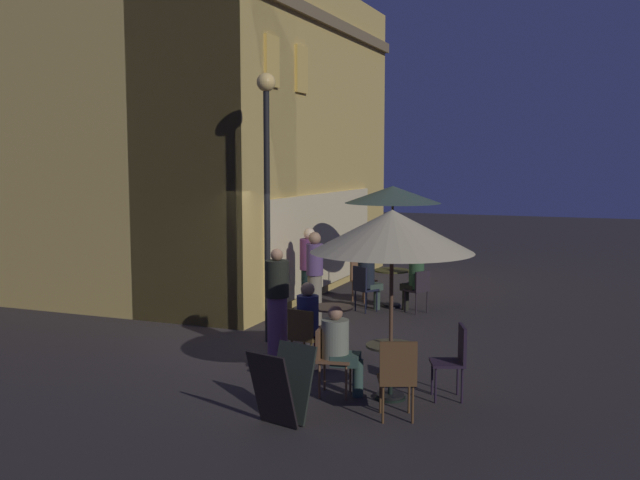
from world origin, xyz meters
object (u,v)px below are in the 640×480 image
at_px(patron_seated_2, 414,278).
at_px(cafe_chair_5, 419,287).
at_px(cafe_chair_0, 328,353).
at_px(patron_standing_6, 277,303).
at_px(patron_standing_5, 315,278).
at_px(cafe_table_2, 332,322).
at_px(cafe_chair_2, 455,355).
at_px(cafe_table_0, 391,362).
at_px(patron_standing_4, 309,272).
at_px(cafe_chair_3, 361,277).
at_px(cafe_table_1, 392,280).
at_px(patio_umbrella_0, 392,232).
at_px(patron_seated_1, 368,276).
at_px(menu_sandwich_board, 282,386).
at_px(patron_seated_3, 310,319).
at_px(patron_seated_0, 339,345).
at_px(cafe_chair_1, 397,373).
at_px(cafe_chair_6, 304,333).
at_px(cafe_chair_4, 363,285).
at_px(street_lamp_near_corner, 267,162).
at_px(patio_umbrella_1, 393,195).

bearing_deg(patron_seated_2, cafe_chair_5, 180.00).
distance_m(cafe_chair_0, patron_standing_6, 2.00).
bearing_deg(patron_standing_5, cafe_table_2, -17.35).
bearing_deg(cafe_chair_5, cafe_chair_2, 139.59).
bearing_deg(cafe_table_0, patron_standing_5, 35.69).
bearing_deg(patron_standing_4, cafe_chair_3, -154.56).
relative_size(cafe_table_1, patio_umbrella_0, 0.32).
distance_m(patron_standing_5, patron_standing_6, 2.15).
xyz_separation_m(cafe_chair_3, patron_seated_1, (-0.92, -0.47, 0.18)).
xyz_separation_m(menu_sandwich_board, patron_seated_3, (2.34, 0.63, 0.26)).
relative_size(cafe_chair_3, patron_seated_0, 0.74).
xyz_separation_m(cafe_table_0, cafe_chair_1, (-0.75, -0.30, 0.10)).
bearing_deg(patron_standing_4, cafe_table_1, 178.77).
bearing_deg(cafe_chair_0, cafe_table_2, 98.97).
relative_size(patron_seated_1, patron_standing_4, 0.73).
bearing_deg(patron_seated_1, menu_sandwich_board, -141.35).
distance_m(patio_umbrella_0, cafe_chair_2, 1.78).
bearing_deg(patron_seated_2, patio_umbrella_0, 131.93).
bearing_deg(patron_standing_5, patron_seated_0, -20.20).
bearing_deg(patron_seated_3, menu_sandwich_board, -154.99).
relative_size(menu_sandwich_board, patron_seated_0, 0.75).
bearing_deg(patron_standing_4, menu_sandwich_board, 59.85).
distance_m(cafe_table_2, cafe_chair_0, 1.88).
xyz_separation_m(cafe_chair_6, patron_seated_3, (0.14, -0.03, 0.18)).
bearing_deg(patio_umbrella_0, patron_standing_6, 60.19).
distance_m(cafe_chair_0, cafe_chair_2, 1.62).
bearing_deg(patio_umbrella_0, menu_sandwich_board, 145.97).
relative_size(patio_umbrella_0, cafe_chair_4, 2.63).
bearing_deg(patio_umbrella_0, cafe_chair_5, 10.22).
relative_size(cafe_table_0, patron_seated_2, 0.58).
distance_m(cafe_table_2, patron_standing_4, 3.02).
distance_m(cafe_table_1, patron_standing_6, 4.45).
relative_size(patio_umbrella_0, patron_seated_3, 1.92).
height_order(cafe_table_1, patio_umbrella_0, patio_umbrella_0).
xyz_separation_m(street_lamp_near_corner, cafe_chair_5, (3.18, -1.80, -2.49)).
xyz_separation_m(patron_standing_5, patron_standing_6, (-2.14, -0.25, -0.05)).
bearing_deg(cafe_table_0, cafe_chair_6, 61.51).
height_order(street_lamp_near_corner, cafe_chair_6, street_lamp_near_corner).
relative_size(cafe_table_0, cafe_chair_1, 0.73).
bearing_deg(cafe_chair_0, patron_standing_6, 124.17).
xyz_separation_m(cafe_chair_2, cafe_chair_3, (5.71, 3.19, -0.04)).
relative_size(cafe_chair_2, patron_standing_6, 0.56).
height_order(cafe_chair_0, cafe_chair_6, same).
relative_size(cafe_chair_4, patron_seated_2, 0.76).
distance_m(cafe_chair_6, patron_seated_0, 1.34).
height_order(cafe_chair_5, patron_standing_6, patron_standing_6).
relative_size(patio_umbrella_1, cafe_chair_6, 2.83).
distance_m(cafe_chair_1, patron_seated_0, 1.15).
distance_m(cafe_chair_3, patron_standing_5, 2.64).
bearing_deg(cafe_chair_1, cafe_table_1, -5.10).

